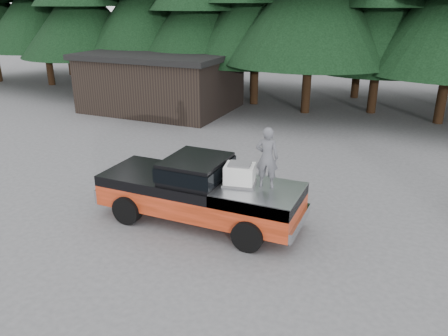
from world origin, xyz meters
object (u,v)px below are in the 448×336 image
at_px(air_compressor, 240,175).
at_px(utility_building, 162,81).
at_px(man_on_bed, 267,157).
at_px(pickup_truck, 200,200).

relative_size(air_compressor, utility_building, 0.09).
relative_size(air_compressor, man_on_bed, 0.48).
relative_size(pickup_truck, utility_building, 0.71).
xyz_separation_m(air_compressor, utility_building, (-9.61, 11.78, 0.07)).
distance_m(air_compressor, utility_building, 15.21).
height_order(air_compressor, utility_building, utility_building).
relative_size(pickup_truck, air_compressor, 7.59).
distance_m(pickup_truck, man_on_bed, 2.43).
relative_size(pickup_truck, man_on_bed, 3.62).
bearing_deg(pickup_truck, air_compressor, 3.29).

